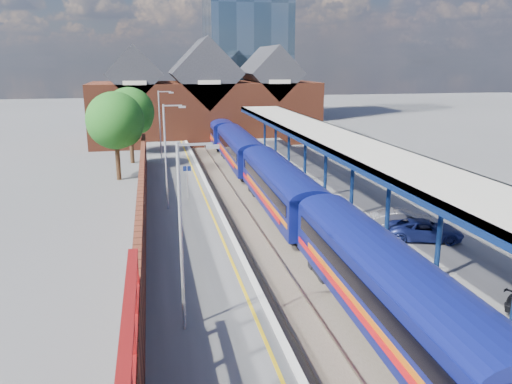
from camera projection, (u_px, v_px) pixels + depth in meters
ground at (242, 190)px, 42.84m from camera, size 240.00×240.00×0.00m
ballast_bed at (268, 225)px, 33.36m from camera, size 6.00×76.00×0.06m
rails at (268, 224)px, 33.34m from camera, size 4.51×76.00×0.14m
left_platform at (185, 224)px, 32.15m from camera, size 5.00×76.00×1.00m
right_platform at (353, 213)px, 34.44m from camera, size 6.00×76.00×1.00m
coping_left at (221, 214)px, 32.48m from camera, size 0.30×76.00×0.05m
coping_right at (314, 208)px, 33.74m from camera, size 0.30×76.00×0.05m
yellow_line at (212, 215)px, 32.37m from camera, size 0.14×76.00×0.01m
train at (257, 163)px, 43.37m from camera, size 3.15×65.95×3.45m
canopy at (338, 141)px, 34.98m from camera, size 4.50×52.00×4.48m
lamp_post_b at (185, 226)px, 17.59m from camera, size 1.48×0.18×7.00m
lamp_post_c at (167, 150)px, 32.74m from camera, size 1.48×0.18×7.00m
lamp_post_d at (161, 122)px, 47.89m from camera, size 1.48×0.18×7.00m
platform_sign at (187, 177)px, 35.48m from camera, size 0.55×0.08×2.50m
brick_wall at (141, 230)px, 25.02m from camera, size 0.35×50.00×3.86m
station_building at (205, 101)px, 67.97m from camera, size 30.00×12.12×13.78m
glass_tower at (246, 5)px, 87.07m from camera, size 14.20×14.20×40.30m
tree_near at (117, 122)px, 45.02m from camera, size 5.20×5.20×8.10m
tree_far at (131, 113)px, 52.79m from camera, size 5.20×5.20×8.10m
parked_car_silver at (403, 220)px, 29.27m from camera, size 3.93×2.31×1.22m
parked_car_blue at (425, 230)px, 27.69m from camera, size 4.50×3.12×1.14m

